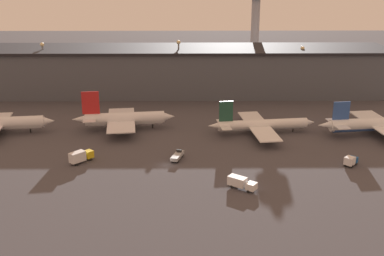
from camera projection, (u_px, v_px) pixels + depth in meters
The scene contains 12 objects.
ground at pixel (166, 166), 143.11m from camera, with size 600.00×600.00×0.00m, color #423F44.
terminal_building at pixel (173, 71), 219.08m from camera, with size 193.46×29.24×21.07m.
airplane_1 at pixel (124, 119), 173.00m from camera, with size 37.07×29.57×14.48m.
airplane_2 at pixel (261, 125), 169.26m from camera, with size 38.83×33.36×12.23m.
service_vehicle_0 at pixel (177, 156), 147.18m from camera, with size 4.20×7.60×2.58m.
service_vehicle_1 at pixel (241, 183), 127.85m from camera, with size 7.89×6.71×3.17m.
service_vehicle_2 at pixel (81, 156), 144.63m from camera, with size 6.91×7.25×3.70m.
service_vehicle_3 at pixel (351, 161), 142.37m from camera, with size 4.94×5.01×2.99m.
lamp_post_0 at pixel (44, 62), 213.07m from camera, with size 1.80×1.80×24.14m.
lamp_post_1 at pixel (179, 61), 213.41m from camera, with size 1.80×1.80×25.05m.
lamp_post_2 at pixel (301, 64), 214.37m from camera, with size 1.80×1.80×22.33m.
control_tower at pixel (255, 23), 254.09m from camera, with size 9.00×9.00×46.36m.
Camera 1 is at (6.55, -131.73, 57.19)m, focal length 45.00 mm.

